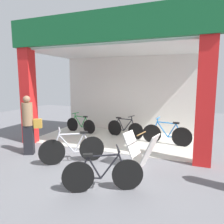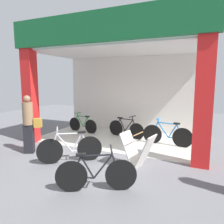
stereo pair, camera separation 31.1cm
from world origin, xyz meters
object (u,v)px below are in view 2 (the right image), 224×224
Objects in this scene: pedestrian_2 at (29,124)px; bicycle_inside_2 at (167,135)px; bicycle_inside_0 at (126,129)px; bicycle_inside_1 at (83,125)px; sandwich_board_sign at (138,151)px; bicycle_parked_0 at (70,148)px; bicycle_parked_1 at (96,174)px.

bicycle_inside_2 is at bearing 33.22° from pedestrian_2.
bicycle_inside_0 is 3.57m from pedestrian_2.
bicycle_inside_1 is 2.97m from pedestrian_2.
bicycle_inside_1 is 3.67m from bicycle_inside_2.
bicycle_inside_2 is 1.86× the size of sandwich_board_sign.
pedestrian_2 is (-1.59, 0.15, 0.52)m from bicycle_parked_0.
pedestrian_2 is at bearing -91.84° from bicycle_inside_1.
sandwich_board_sign is 0.51× the size of pedestrian_2.
bicycle_inside_2 is at bearing 77.93° from bicycle_parked_1.
bicycle_inside_0 is 0.88× the size of pedestrian_2.
bicycle_parked_0 is at bearing 141.66° from bicycle_parked_1.
bicycle_parked_0 is 1.82m from sandwich_board_sign.
bicycle_parked_1 is 3.24m from pedestrian_2.
sandwich_board_sign is (1.29, -2.64, 0.10)m from bicycle_inside_0.
pedestrian_2 reaches higher than bicycle_inside_1.
bicycle_inside_1 is 1.03× the size of bicycle_parked_1.
pedestrian_2 is at bearing -126.24° from bicycle_inside_0.
bicycle_inside_1 is at bearing 88.16° from pedestrian_2.
bicycle_inside_0 is 2.94m from sandwich_board_sign.
bicycle_inside_2 reaches higher than bicycle_parked_1.
bicycle_inside_0 is 1.99m from bicycle_inside_1.
sandwich_board_sign is 3.41m from pedestrian_2.
sandwich_board_sign reaches higher than bicycle_inside_1.
bicycle_parked_1 is 0.83× the size of pedestrian_2.
bicycle_inside_2 is at bearing 80.91° from sandwich_board_sign.
bicycle_inside_2 is 0.96× the size of pedestrian_2.
bicycle_inside_1 is at bearing 140.54° from sandwich_board_sign.
bicycle_parked_1 is (1.36, -1.08, -0.03)m from bicycle_parked_0.
bicycle_parked_1 reaches higher than bicycle_inside_0.
bicycle_parked_0 reaches higher than bicycle_parked_1.
bicycle_inside_2 reaches higher than bicycle_inside_0.
bicycle_inside_2 is 2.27m from sandwich_board_sign.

